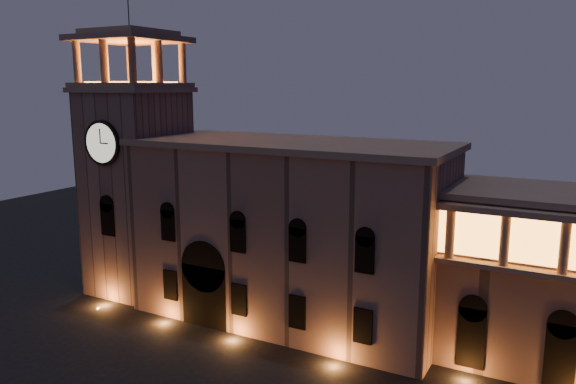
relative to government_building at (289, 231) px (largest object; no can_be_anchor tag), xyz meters
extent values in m
cube|color=#826255|center=(0.08, 0.07, -0.27)|extent=(30.00, 12.00, 17.00)
cube|color=gray|center=(0.08, 0.07, 8.53)|extent=(30.80, 12.80, 0.60)
cube|color=black|center=(-5.92, -5.33, -5.77)|extent=(5.00, 1.40, 6.00)
cylinder|color=black|center=(-5.92, -5.33, -2.77)|extent=(5.00, 1.40, 5.00)
cube|color=#FF9732|center=(-5.92, -5.53, -5.97)|extent=(4.20, 0.20, 5.00)
cube|color=#826255|center=(-18.42, -0.93, 2.23)|extent=(9.00, 9.00, 22.00)
cube|color=gray|center=(-18.42, -0.93, 13.48)|extent=(9.80, 9.80, 0.50)
cylinder|color=black|center=(-18.42, -5.61, 8.23)|extent=(4.60, 0.35, 4.60)
cylinder|color=beige|center=(-18.42, -5.75, 8.23)|extent=(4.00, 0.12, 4.00)
cube|color=gray|center=(-18.42, -0.93, 13.98)|extent=(9.40, 9.40, 0.50)
cube|color=#FF9732|center=(-18.42, -0.93, 14.28)|extent=(6.80, 6.80, 0.15)
cylinder|color=gray|center=(-22.22, -4.73, 16.33)|extent=(0.76, 0.76, 4.20)
cylinder|color=gray|center=(-18.42, -4.73, 16.33)|extent=(0.76, 0.76, 4.20)
cylinder|color=gray|center=(-14.62, -4.73, 16.33)|extent=(0.76, 0.76, 4.20)
cylinder|color=gray|center=(-22.22, 2.87, 16.33)|extent=(0.76, 0.76, 4.20)
cylinder|color=gray|center=(-18.42, 2.87, 16.33)|extent=(0.76, 0.76, 4.20)
cylinder|color=gray|center=(-14.62, 2.87, 16.33)|extent=(0.76, 0.76, 4.20)
cylinder|color=gray|center=(-22.22, -0.93, 16.33)|extent=(0.76, 0.76, 4.20)
cylinder|color=gray|center=(-14.62, -0.93, 16.33)|extent=(0.76, 0.76, 4.20)
cube|color=gray|center=(-18.42, -0.93, 18.73)|extent=(9.80, 9.80, 0.60)
cube|color=gray|center=(-18.42, -0.93, 19.33)|extent=(7.50, 7.50, 0.60)
cylinder|color=black|center=(-18.42, -0.93, 21.63)|extent=(0.10, 0.10, 4.00)
cylinder|color=gray|center=(16.08, -3.43, 2.73)|extent=(0.70, 0.70, 4.00)
cylinder|color=gray|center=(20.08, -3.43, 2.73)|extent=(0.70, 0.70, 4.00)
cylinder|color=gray|center=(24.08, -3.43, 2.73)|extent=(0.70, 0.70, 4.00)
camera|label=1|loc=(25.01, -46.45, 13.96)|focal=35.00mm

